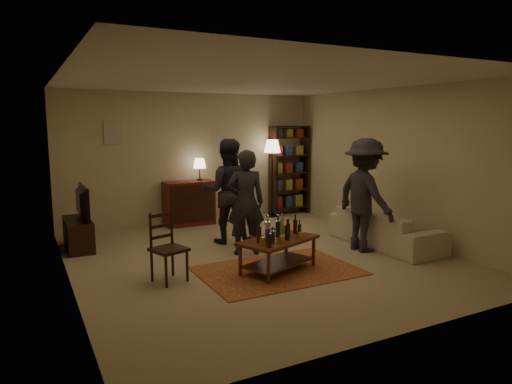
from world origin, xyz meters
TOP-DOWN VIEW (x-y plane):
  - floor at (0.00, 0.00)m, footprint 6.00×6.00m
  - room_shell at (-0.65, 2.98)m, footprint 6.00×6.00m
  - rug at (-0.09, -0.74)m, footprint 2.20×1.50m
  - coffee_table at (-0.09, -0.74)m, footprint 1.29×0.99m
  - dining_chair at (-1.59, -0.39)m, footprint 0.51×0.51m
  - tv_stand at (-2.44, 1.80)m, footprint 0.40×1.00m
  - dresser at (-0.19, 2.71)m, footprint 1.00×0.50m
  - bookshelf at (2.25, 2.78)m, footprint 0.90×0.34m
  - floor_lamp at (1.73, 2.65)m, footprint 0.36×0.36m
  - sofa at (2.20, -0.40)m, footprint 0.81×2.08m
  - person_left at (-0.11, 0.25)m, footprint 0.70×0.56m
  - person_right at (-0.07, 1.06)m, footprint 1.08×0.98m
  - person_by_sofa at (1.70, -0.45)m, footprint 0.69×1.19m

SIDE VIEW (x-z plane):
  - floor at x=0.00m, z-range 0.00..0.00m
  - rug at x=-0.09m, z-range 0.00..0.01m
  - sofa at x=2.20m, z-range 0.00..0.61m
  - tv_stand at x=-2.44m, z-range -0.14..0.91m
  - coffee_table at x=-0.09m, z-range 0.01..0.81m
  - dresser at x=-0.19m, z-range -0.20..1.16m
  - dining_chair at x=-1.59m, z-range 0.02..0.96m
  - person_left at x=-0.11m, z-range 0.00..1.67m
  - person_right at x=-0.07m, z-range 0.00..1.81m
  - person_by_sofa at x=1.70m, z-range 0.00..1.84m
  - bookshelf at x=2.25m, z-range 0.03..2.04m
  - floor_lamp at x=1.73m, z-range 0.60..2.31m
  - room_shell at x=-0.65m, z-range -1.19..4.81m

